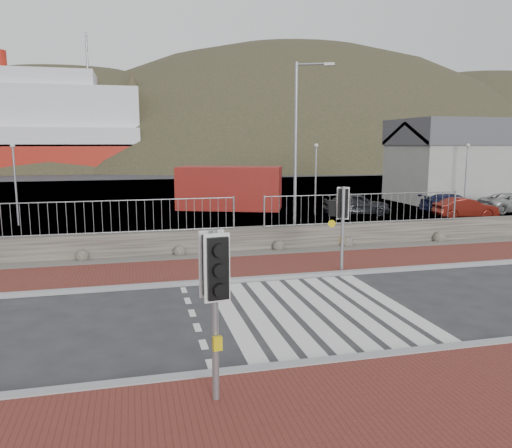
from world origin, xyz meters
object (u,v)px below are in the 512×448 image
object	(u,v)px
traffic_signal_far	(342,211)
car_b	(465,208)
shipping_container	(230,188)
car_c	(452,203)
streetlight	(299,144)
car_a	(356,204)
traffic_signal_near	(214,281)

from	to	relation	value
traffic_signal_far	car_b	bearing A→B (deg)	-122.03
shipping_container	car_c	size ratio (longest dim) A/B	1.63
car_c	car_b	bearing A→B (deg)	162.33
streetlight	traffic_signal_far	bearing A→B (deg)	-70.16
car_b	car_a	bearing A→B (deg)	71.00
car_a	traffic_signal_near	bearing A→B (deg)	161.97
streetlight	car_c	distance (m)	14.23
traffic_signal_far	car_c	xyz separation A→B (m)	(12.19, 11.41, -1.44)
car_a	car_c	bearing A→B (deg)	-82.68
traffic_signal_near	car_b	size ratio (longest dim) A/B	0.82
car_a	car_b	bearing A→B (deg)	-103.07
traffic_signal_near	car_a	distance (m)	22.41
traffic_signal_near	car_c	xyz separation A→B (m)	(17.46, 18.64, -1.46)
traffic_signal_near	traffic_signal_far	distance (m)	8.95
car_c	shipping_container	bearing A→B (deg)	67.56
traffic_signal_far	car_a	bearing A→B (deg)	-98.29
car_b	car_c	world-z (taller)	car_c
car_a	streetlight	bearing A→B (deg)	152.96
traffic_signal_near	car_a	xyz separation A→B (m)	(11.45, 19.21, -1.39)
traffic_signal_near	shipping_container	world-z (taller)	traffic_signal_near
streetlight	car_c	bearing A→B (deg)	50.37
car_c	traffic_signal_near	bearing A→B (deg)	135.87
streetlight	car_a	distance (m)	10.06
traffic_signal_far	car_a	size ratio (longest dim) A/B	0.73
traffic_signal_near	shipping_container	bearing A→B (deg)	71.39
car_b	car_c	bearing A→B (deg)	-9.83
shipping_container	car_a	xyz separation A→B (m)	(6.65, -4.40, -0.69)
traffic_signal_far	streetlight	distance (m)	5.17
traffic_signal_near	streetlight	world-z (taller)	streetlight
traffic_signal_far	car_b	xyz separation A→B (m)	(11.57, 9.37, -1.44)
shipping_container	car_c	distance (m)	13.62
traffic_signal_near	car_a	world-z (taller)	traffic_signal_near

